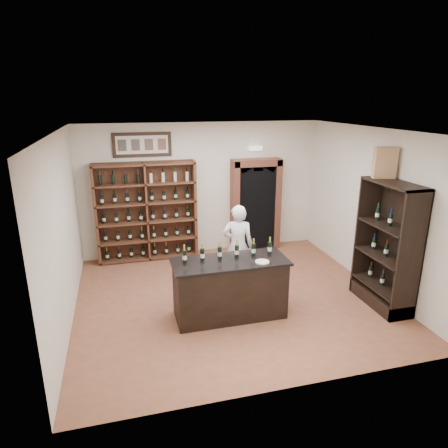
{
  "coord_description": "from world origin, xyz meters",
  "views": [
    {
      "loc": [
        -1.82,
        -6.33,
        3.51
      ],
      "look_at": [
        -0.06,
        0.3,
        1.33
      ],
      "focal_mm": 32.0,
      "sensor_mm": 36.0,
      "label": 1
    }
  ],
  "objects": [
    {
      "name": "floor",
      "position": [
        0.0,
        0.0,
        0.0
      ],
      "size": [
        5.5,
        5.5,
        0.0
      ],
      "primitive_type": "plane",
      "color": "brown",
      "rests_on": "ground"
    },
    {
      "name": "ceiling",
      "position": [
        0.0,
        0.0,
        3.0
      ],
      "size": [
        5.5,
        5.5,
        0.0
      ],
      "primitive_type": "plane",
      "rotation": [
        3.14,
        0.0,
        0.0
      ],
      "color": "white",
      "rests_on": "wall_back"
    },
    {
      "name": "wall_back",
      "position": [
        0.0,
        2.5,
        1.5
      ],
      "size": [
        5.5,
        0.04,
        3.0
      ],
      "primitive_type": "cube",
      "color": "silver",
      "rests_on": "ground"
    },
    {
      "name": "wall_left",
      "position": [
        -2.75,
        0.0,
        1.5
      ],
      "size": [
        0.04,
        5.0,
        3.0
      ],
      "primitive_type": "cube",
      "color": "silver",
      "rests_on": "ground"
    },
    {
      "name": "wall_right",
      "position": [
        2.75,
        0.0,
        1.5
      ],
      "size": [
        0.04,
        5.0,
        3.0
      ],
      "primitive_type": "cube",
      "color": "silver",
      "rests_on": "ground"
    },
    {
      "name": "wine_shelf",
      "position": [
        -1.3,
        2.33,
        1.1
      ],
      "size": [
        2.2,
        0.38,
        2.2
      ],
      "color": "#4E2C1B",
      "rests_on": "ground"
    },
    {
      "name": "framed_picture",
      "position": [
        -1.3,
        2.47,
        2.55
      ],
      "size": [
        1.25,
        0.04,
        0.52
      ],
      "primitive_type": "cube",
      "color": "black",
      "rests_on": "wall_back"
    },
    {
      "name": "arched_doorway",
      "position": [
        1.25,
        2.33,
        1.14
      ],
      "size": [
        1.17,
        0.35,
        2.17
      ],
      "color": "black",
      "rests_on": "ground"
    },
    {
      "name": "emergency_light",
      "position": [
        1.25,
        2.42,
        2.4
      ],
      "size": [
        0.3,
        0.1,
        0.1
      ],
      "primitive_type": "cube",
      "color": "white",
      "rests_on": "wall_back"
    },
    {
      "name": "tasting_counter",
      "position": [
        -0.2,
        -0.6,
        0.49
      ],
      "size": [
        1.88,
        0.78,
        1.0
      ],
      "color": "black",
      "rests_on": "ground"
    },
    {
      "name": "counter_bottle_0",
      "position": [
        -0.92,
        -0.5,
        1.11
      ],
      "size": [
        0.07,
        0.07,
        0.3
      ],
      "color": "black",
      "rests_on": "tasting_counter"
    },
    {
      "name": "counter_bottle_1",
      "position": [
        -0.63,
        -0.5,
        1.11
      ],
      "size": [
        0.07,
        0.07,
        0.3
      ],
      "color": "black",
      "rests_on": "tasting_counter"
    },
    {
      "name": "counter_bottle_2",
      "position": [
        -0.34,
        -0.5,
        1.11
      ],
      "size": [
        0.07,
        0.07,
        0.3
      ],
      "color": "black",
      "rests_on": "tasting_counter"
    },
    {
      "name": "counter_bottle_3",
      "position": [
        -0.06,
        -0.5,
        1.11
      ],
      "size": [
        0.07,
        0.07,
        0.3
      ],
      "color": "black",
      "rests_on": "tasting_counter"
    },
    {
      "name": "counter_bottle_4",
      "position": [
        0.23,
        -0.5,
        1.11
      ],
      "size": [
        0.07,
        0.07,
        0.3
      ],
      "color": "black",
      "rests_on": "tasting_counter"
    },
    {
      "name": "counter_bottle_5",
      "position": [
        0.52,
        -0.5,
        1.11
      ],
      "size": [
        0.07,
        0.07,
        0.3
      ],
      "color": "black",
      "rests_on": "tasting_counter"
    },
    {
      "name": "side_cabinet",
      "position": [
        2.52,
        -0.9,
        0.75
      ],
      "size": [
        0.48,
        1.2,
        2.2
      ],
      "color": "black",
      "rests_on": "ground"
    },
    {
      "name": "shopkeeper",
      "position": [
        0.26,
        0.5,
        0.81
      ],
      "size": [
        0.68,
        0.55,
        1.62
      ],
      "primitive_type": "imported",
      "rotation": [
        0.0,
        0.0,
        2.83
      ],
      "color": "white",
      "rests_on": "ground"
    },
    {
      "name": "plate",
      "position": [
        0.27,
        -0.81,
        1.01
      ],
      "size": [
        0.22,
        0.22,
        0.02
      ],
      "primitive_type": "cylinder",
      "color": "beige",
      "rests_on": "tasting_counter"
    },
    {
      "name": "wine_crate",
      "position": [
        2.52,
        -0.54,
        2.46
      ],
      "size": [
        0.4,
        0.25,
        0.53
      ],
      "primitive_type": "cube",
      "rotation": [
        0.0,
        0.0,
        -0.28
      ],
      "color": "tan",
      "rests_on": "side_cabinet"
    }
  ]
}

